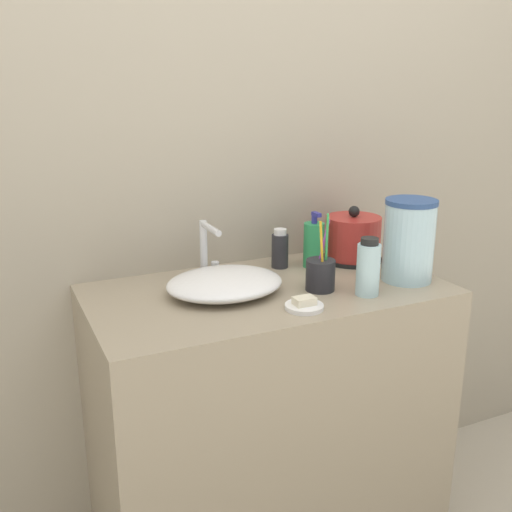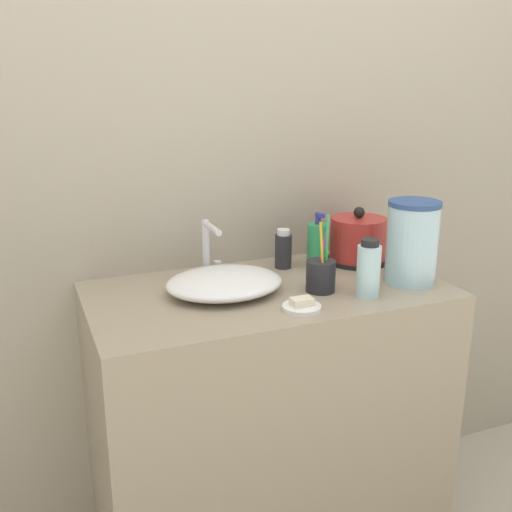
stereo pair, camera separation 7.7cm
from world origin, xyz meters
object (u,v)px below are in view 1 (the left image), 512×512
object	(u,v)px
toothbrush_cup	(320,274)
shampoo_bottle	(280,249)
electric_kettle	(353,240)
lotion_bottle	(314,244)
faucet	(207,247)
water_pitcher	(409,240)
mouthwash_bottle	(368,268)

from	to	relation	value
toothbrush_cup	shampoo_bottle	xyz separation A→B (m)	(-0.01, 0.23, 0.01)
electric_kettle	lotion_bottle	xyz separation A→B (m)	(-0.15, -0.00, 0.00)
electric_kettle	faucet	bearing A→B (deg)	175.67
shampoo_bottle	water_pitcher	bearing A→B (deg)	-43.25
electric_kettle	water_pitcher	distance (m)	0.24
electric_kettle	mouthwash_bottle	distance (m)	0.31
electric_kettle	toothbrush_cup	xyz separation A→B (m)	(-0.23, -0.19, -0.02)
shampoo_bottle	mouthwash_bottle	size ratio (longest dim) A/B	0.77
lotion_bottle	water_pitcher	bearing A→B (deg)	-50.88
mouthwash_bottle	water_pitcher	xyz separation A→B (m)	(0.18, 0.05, 0.04)
toothbrush_cup	water_pitcher	distance (m)	0.28
lotion_bottle	mouthwash_bottle	size ratio (longest dim) A/B	1.09
toothbrush_cup	electric_kettle	bearing A→B (deg)	39.58
faucet	electric_kettle	bearing A→B (deg)	-4.33
faucet	lotion_bottle	bearing A→B (deg)	-6.57
mouthwash_bottle	electric_kettle	bearing A→B (deg)	63.75
faucet	water_pitcher	size ratio (longest dim) A/B	0.71
lotion_bottle	water_pitcher	world-z (taller)	water_pitcher
electric_kettle	mouthwash_bottle	world-z (taller)	electric_kettle
toothbrush_cup	mouthwash_bottle	bearing A→B (deg)	-41.58
electric_kettle	lotion_bottle	bearing A→B (deg)	-179.14
toothbrush_cup	lotion_bottle	distance (m)	0.21
mouthwash_bottle	toothbrush_cup	bearing A→B (deg)	138.42
lotion_bottle	shampoo_bottle	size ratio (longest dim) A/B	1.43
faucet	toothbrush_cup	distance (m)	0.34
toothbrush_cup	water_pitcher	bearing A→B (deg)	-6.82
faucet	toothbrush_cup	size ratio (longest dim) A/B	0.77
lotion_bottle	mouthwash_bottle	bearing A→B (deg)	-88.48
toothbrush_cup	shampoo_bottle	world-z (taller)	toothbrush_cup
faucet	lotion_bottle	size ratio (longest dim) A/B	0.97
lotion_bottle	water_pitcher	size ratio (longest dim) A/B	0.73
shampoo_bottle	mouthwash_bottle	distance (m)	0.33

